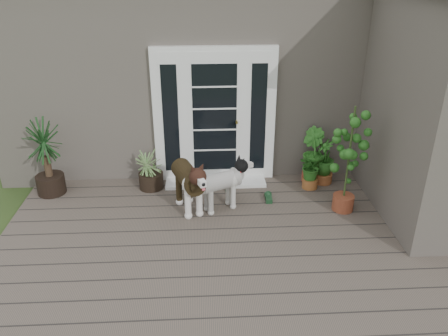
{
  "coord_description": "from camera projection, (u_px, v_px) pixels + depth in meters",
  "views": [
    {
      "loc": [
        -0.42,
        -4.06,
        3.47
      ],
      "look_at": [
        -0.1,
        1.75,
        0.7
      ],
      "focal_mm": 36.01,
      "sensor_mm": 36.0,
      "label": 1
    }
  ],
  "objects": [
    {
      "name": "brindle_dog",
      "position": [
        188.0,
        186.0,
        6.36
      ],
      "size": [
        0.69,
        1.01,
        0.78
      ],
      "primitive_type": null,
      "rotation": [
        0.0,
        0.0,
        3.48
      ],
      "color": "#342713",
      "rests_on": "deck"
    },
    {
      "name": "yucca",
      "position": [
        46.0,
        158.0,
        6.73
      ],
      "size": [
        0.86,
        0.86,
        1.17
      ],
      "primitive_type": null,
      "rotation": [
        0.0,
        0.0,
        0.06
      ],
      "color": "black",
      "rests_on": "deck"
    },
    {
      "name": "herb_b",
      "position": [
        311.0,
        162.0,
        7.21
      ],
      "size": [
        0.56,
        0.56,
        0.68
      ],
      "primitive_type": "imported",
      "rotation": [
        0.0,
        0.0,
        1.86
      ],
      "color": "#1C631E",
      "rests_on": "deck"
    },
    {
      "name": "house_main",
      "position": [
        221.0,
        64.0,
        8.7
      ],
      "size": [
        7.4,
        4.0,
        3.1
      ],
      "primitive_type": "cube",
      "color": "#665E54",
      "rests_on": "ground"
    },
    {
      "name": "herb_c",
      "position": [
        324.0,
        165.0,
        7.19
      ],
      "size": [
        0.4,
        0.4,
        0.59
      ],
      "primitive_type": "imported",
      "rotation": [
        0.0,
        0.0,
        4.77
      ],
      "color": "#215016",
      "rests_on": "deck"
    },
    {
      "name": "white_dog",
      "position": [
        220.0,
        189.0,
        6.4
      ],
      "size": [
        0.86,
        0.65,
        0.66
      ],
      "primitive_type": null,
      "rotation": [
        0.0,
        0.0,
        -1.12
      ],
      "color": "silver",
      "rests_on": "deck"
    },
    {
      "name": "herb_a",
      "position": [
        311.0,
        173.0,
        7.03
      ],
      "size": [
        0.53,
        0.53,
        0.51
      ],
      "primitive_type": "imported",
      "rotation": [
        0.0,
        0.0,
        0.45
      ],
      "color": "#24641C",
      "rests_on": "deck"
    },
    {
      "name": "spider_plant",
      "position": [
        150.0,
        168.0,
        6.99
      ],
      "size": [
        0.71,
        0.71,
        0.68
      ],
      "primitive_type": null,
      "rotation": [
        0.0,
        0.0,
        0.12
      ],
      "color": "#81955B",
      "rests_on": "deck"
    },
    {
      "name": "door_unit",
      "position": [
        215.0,
        116.0,
        6.99
      ],
      "size": [
        1.9,
        0.14,
        2.15
      ],
      "primitive_type": "cube",
      "color": "white",
      "rests_on": "deck"
    },
    {
      "name": "sapling",
      "position": [
        349.0,
        159.0,
        6.18
      ],
      "size": [
        0.52,
        0.52,
        1.62
      ],
      "primitive_type": null,
      "rotation": [
        0.0,
        0.0,
        -0.09
      ],
      "color": "#185217",
      "rests_on": "deck"
    },
    {
      "name": "clog_left",
      "position": [
        229.0,
        185.0,
        7.1
      ],
      "size": [
        0.19,
        0.33,
        0.09
      ],
      "primitive_type": null,
      "rotation": [
        0.0,
        0.0,
        -0.13
      ],
      "color": "#15361E",
      "rests_on": "deck"
    },
    {
      "name": "deck",
      "position": [
        238.0,
        262.0,
        5.51
      ],
      "size": [
        6.2,
        4.6,
        0.12
      ],
      "primitive_type": "cube",
      "color": "#6B5B4C",
      "rests_on": "ground"
    },
    {
      "name": "clog_right",
      "position": [
        268.0,
        197.0,
        6.76
      ],
      "size": [
        0.14,
        0.29,
        0.08
      ],
      "primitive_type": null,
      "rotation": [
        0.0,
        0.0,
        -0.04
      ],
      "color": "#15361C",
      "rests_on": "deck"
    },
    {
      "name": "door_step",
      "position": [
        216.0,
        182.0,
        7.26
      ],
      "size": [
        1.6,
        0.4,
        0.05
      ],
      "primitive_type": "cube",
      "color": "white",
      "rests_on": "deck"
    }
  ]
}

